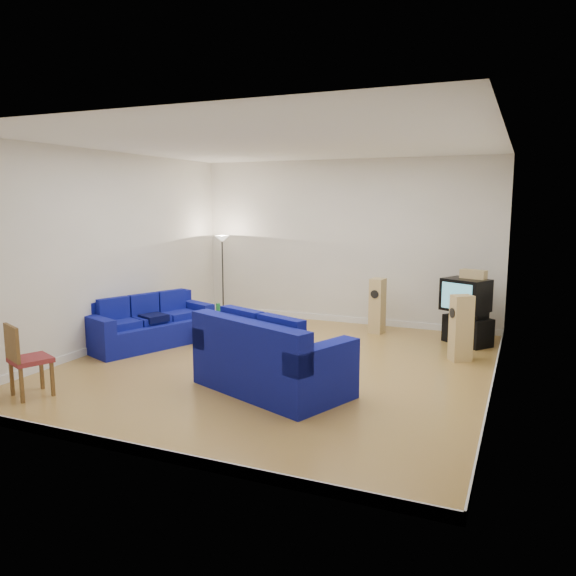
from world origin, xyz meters
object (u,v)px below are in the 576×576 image
at_px(sofa_loveseat, 269,363).
at_px(coffee_table, 233,326).
at_px(television, 465,295).
at_px(tv_stand, 467,330).
at_px(sofa_three_seat, 148,327).

xyz_separation_m(sofa_loveseat, coffee_table, (-1.57, 1.90, -0.05)).
distance_m(sofa_loveseat, television, 4.04).
bearing_deg(tv_stand, sofa_three_seat, -119.39).
bearing_deg(coffee_table, sofa_three_seat, -156.28).
height_order(sofa_loveseat, coffee_table, sofa_loveseat).
relative_size(sofa_three_seat, television, 2.63).
distance_m(sofa_three_seat, coffee_table, 1.43).
height_order(coffee_table, television, television).
distance_m(sofa_three_seat, sofa_loveseat, 3.16).
height_order(coffee_table, tv_stand, tv_stand).
bearing_deg(sofa_loveseat, coffee_table, 151.27).
relative_size(sofa_loveseat, coffee_table, 1.95).
xyz_separation_m(coffee_table, television, (3.59, 1.57, 0.53)).
bearing_deg(sofa_three_seat, sofa_loveseat, 86.79).
relative_size(coffee_table, tv_stand, 1.47).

